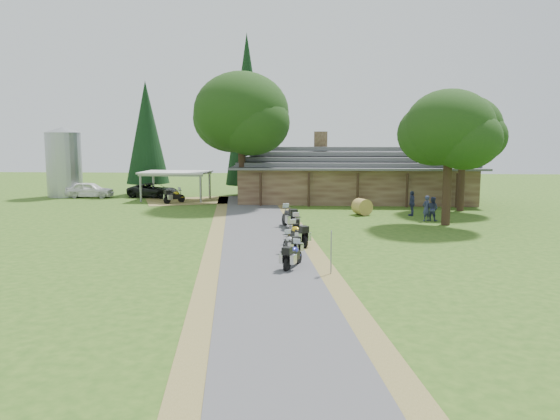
# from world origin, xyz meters

# --- Properties ---
(ground) EXTENTS (120.00, 120.00, 0.00)m
(ground) POSITION_xyz_m (0.00, 0.00, 0.00)
(ground) COLOR #2C5016
(ground) RESTS_ON ground
(driveway) EXTENTS (51.95, 51.95, 0.00)m
(driveway) POSITION_xyz_m (-0.50, 4.00, 0.00)
(driveway) COLOR #47474A
(driveway) RESTS_ON ground
(lodge) EXTENTS (21.40, 9.40, 4.90)m
(lodge) POSITION_xyz_m (6.00, 24.00, 2.45)
(lodge) COLOR brown
(lodge) RESTS_ON ground
(silo) EXTENTS (3.41, 3.41, 6.63)m
(silo) POSITION_xyz_m (-21.50, 25.67, 3.31)
(silo) COLOR gray
(silo) RESTS_ON ground
(carport) EXTENTS (6.19, 4.27, 2.61)m
(carport) POSITION_xyz_m (-10.10, 23.42, 1.30)
(carport) COLOR silver
(carport) RESTS_ON ground
(car_white_sedan) EXTENTS (2.57, 5.69, 1.87)m
(car_white_sedan) POSITION_xyz_m (-18.77, 24.89, 0.93)
(car_white_sedan) COLOR white
(car_white_sedan) RESTS_ON ground
(car_dark_suv) EXTENTS (3.53, 5.71, 2.04)m
(car_dark_suv) POSITION_xyz_m (-12.76, 25.33, 1.02)
(car_dark_suv) COLOR black
(car_dark_suv) RESTS_ON ground
(motorcycle_row_a) EXTENTS (1.11, 1.85, 1.20)m
(motorcycle_row_a) POSITION_xyz_m (1.45, -1.70, 0.60)
(motorcycle_row_a) COLOR #252A9A
(motorcycle_row_a) RESTS_ON ground
(motorcycle_row_b) EXTENTS (1.19, 1.78, 1.17)m
(motorcycle_row_b) POSITION_xyz_m (1.27, 0.92, 0.58)
(motorcycle_row_b) COLOR #A8AAB1
(motorcycle_row_b) RESTS_ON ground
(motorcycle_row_c) EXTENTS (1.46, 1.98, 1.31)m
(motorcycle_row_c) POSITION_xyz_m (1.50, 3.33, 0.65)
(motorcycle_row_c) COLOR gold
(motorcycle_row_c) RESTS_ON ground
(motorcycle_row_d) EXTENTS (0.71, 1.99, 1.35)m
(motorcycle_row_d) POSITION_xyz_m (1.35, 5.67, 0.67)
(motorcycle_row_d) COLOR red
(motorcycle_row_d) RESTS_ON ground
(motorcycle_row_e) EXTENTS (1.43, 2.25, 1.47)m
(motorcycle_row_e) POSITION_xyz_m (0.81, 8.88, 0.73)
(motorcycle_row_e) COLOR black
(motorcycle_row_e) RESTS_ON ground
(motorcycle_carport_a) EXTENTS (1.71, 1.91, 1.33)m
(motorcycle_carport_a) POSITION_xyz_m (-9.69, 21.10, 0.66)
(motorcycle_carport_a) COLOR gold
(motorcycle_carport_a) RESTS_ON ground
(person_a) EXTENTS (0.72, 0.68, 2.05)m
(person_a) POSITION_xyz_m (10.09, 12.28, 1.03)
(person_a) COLOR navy
(person_a) RESTS_ON ground
(person_b) EXTENTS (0.68, 0.65, 1.95)m
(person_b) POSITION_xyz_m (10.54, 12.37, 0.98)
(person_b) COLOR navy
(person_b) RESTS_ON ground
(person_c) EXTENTS (0.48, 0.64, 2.14)m
(person_c) POSITION_xyz_m (9.55, 14.70, 1.07)
(person_c) COLOR navy
(person_c) RESTS_ON ground
(hay_bale) EXTENTS (1.56, 1.52, 1.20)m
(hay_bale) POSITION_xyz_m (5.97, 14.94, 0.60)
(hay_bale) COLOR olive
(hay_bale) RESTS_ON ground
(sign_post) EXTENTS (0.34, 0.06, 1.87)m
(sign_post) POSITION_xyz_m (3.10, -2.72, 0.93)
(sign_post) COLOR gray
(sign_post) RESTS_ON ground
(oak_lodge_left) EXTENTS (7.93, 7.93, 12.52)m
(oak_lodge_left) POSITION_xyz_m (-3.69, 20.56, 6.26)
(oak_lodge_left) COLOR #133510
(oak_lodge_left) RESTS_ON ground
(oak_lodge_right) EXTENTS (5.76, 5.76, 10.43)m
(oak_lodge_right) POSITION_xyz_m (13.81, 17.61, 5.22)
(oak_lodge_right) COLOR #133510
(oak_lodge_right) RESTS_ON ground
(oak_driveway) EXTENTS (5.78, 5.78, 10.22)m
(oak_driveway) POSITION_xyz_m (11.04, 10.64, 5.11)
(oak_driveway) COLOR #133510
(oak_driveway) RESTS_ON ground
(cedar_near) EXTENTS (4.28, 4.28, 15.46)m
(cedar_near) POSITION_xyz_m (-4.00, 27.36, 7.73)
(cedar_near) COLOR black
(cedar_near) RESTS_ON ground
(cedar_far) EXTENTS (4.21, 4.21, 11.19)m
(cedar_far) POSITION_xyz_m (-14.17, 28.35, 5.59)
(cedar_far) COLOR black
(cedar_far) RESTS_ON ground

